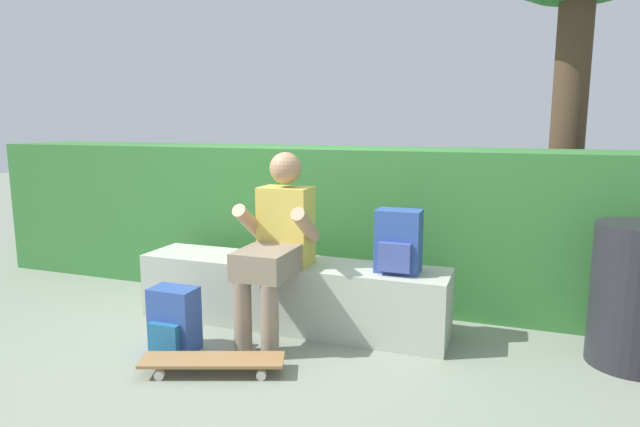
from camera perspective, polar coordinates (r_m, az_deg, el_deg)
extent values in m
plane|color=gray|center=(3.59, -5.25, -13.40)|extent=(24.00, 24.00, 0.00)
cube|color=#AAB0A0|center=(3.80, -3.11, -8.38)|extent=(2.16, 0.43, 0.46)
cube|color=gold|center=(3.62, -3.62, -1.30)|extent=(0.34, 0.22, 0.52)
sphere|color=tan|center=(3.57, -3.68, 4.79)|extent=(0.21, 0.21, 0.21)
cube|color=gray|center=(3.38, -5.70, -5.14)|extent=(0.32, 0.40, 0.17)
cylinder|color=gray|center=(3.39, -8.12, -10.72)|extent=(0.11, 0.11, 0.46)
cylinder|color=gray|center=(3.31, -5.32, -11.16)|extent=(0.11, 0.11, 0.46)
cylinder|color=tan|center=(3.57, -7.46, -0.85)|extent=(0.09, 0.33, 0.27)
cylinder|color=tan|center=(3.41, -1.49, -1.28)|extent=(0.09, 0.33, 0.27)
cube|color=olive|center=(3.21, -11.22, -14.86)|extent=(0.82, 0.46, 0.02)
cylinder|color=silver|center=(3.26, -5.91, -15.36)|extent=(0.06, 0.05, 0.05)
cylinder|color=silver|center=(3.13, -6.20, -16.52)|extent=(0.06, 0.05, 0.05)
cylinder|color=silver|center=(3.36, -15.78, -14.89)|extent=(0.06, 0.05, 0.05)
cylinder|color=silver|center=(3.23, -16.52, -15.97)|extent=(0.06, 0.05, 0.05)
cube|color=#2D4C99|center=(3.47, 8.25, -2.87)|extent=(0.28, 0.18, 0.40)
cube|color=#3E509A|center=(3.38, 7.82, -4.60)|extent=(0.20, 0.05, 0.18)
cube|color=#2D4C99|center=(3.52, -15.04, -10.68)|extent=(0.28, 0.18, 0.40)
cube|color=#205D8B|center=(3.46, -16.09, -12.50)|extent=(0.20, 0.05, 0.18)
cube|color=#337333|center=(4.47, 1.71, -0.74)|extent=(6.28, 0.75, 1.20)
cylinder|color=#473323|center=(5.08, 24.78, 10.52)|extent=(0.28, 0.28, 3.12)
cylinder|color=#232328|center=(3.63, 30.25, -7.45)|extent=(0.49, 0.49, 0.83)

